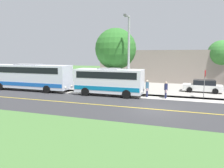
{
  "coord_description": "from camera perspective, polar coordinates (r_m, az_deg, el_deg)",
  "views": [
    {
      "loc": [
        16.71,
        1.89,
        4.41
      ],
      "look_at": [
        -3.5,
        -4.83,
        1.4
      ],
      "focal_mm": 33.36,
      "sensor_mm": 36.0,
      "label": 1
    }
  ],
  "objects": [
    {
      "name": "tree_curbside",
      "position": [
        25.28,
        0.99,
        9.56
      ],
      "size": [
        4.92,
        4.92,
        7.55
      ],
      "color": "brown",
      "rests_on": "ground"
    },
    {
      "name": "road_centre_line",
      "position": [
        17.38,
        11.63,
        -6.79
      ],
      "size": [
        0.16,
        100.0,
        0.0
      ],
      "primitive_type": "cube",
      "color": "gold",
      "rests_on": "ground"
    },
    {
      "name": "commercial_building",
      "position": [
        38.2,
        15.53,
        4.98
      ],
      "size": [
        10.0,
        22.45,
        5.12
      ],
      "primitive_type": "cube",
      "color": "gray",
      "rests_on": "ground"
    },
    {
      "name": "tree_lot_edge",
      "position": [
        34.55,
        27.74,
        7.37
      ],
      "size": [
        3.86,
        3.86,
        6.51
      ],
      "color": "#4C3826",
      "rests_on": "ground"
    },
    {
      "name": "parking_lot_surface",
      "position": [
        29.46,
        20.33,
        -1.06
      ],
      "size": [
        14.0,
        36.0,
        0.01
      ],
      "primitive_type": "cube",
      "color": "#9E9991",
      "rests_on": "ground"
    },
    {
      "name": "parked_car_near",
      "position": [
        26.95,
        23.59,
        -0.57
      ],
      "size": [
        2.25,
        4.52,
        1.45
      ],
      "color": "white",
      "rests_on": "ground"
    },
    {
      "name": "sidewalk",
      "position": [
        22.43,
        13.22,
        -3.5
      ],
      "size": [
        2.4,
        100.0,
        0.01
      ],
      "primitive_type": "cube",
      "color": "#B2ADA3",
      "rests_on": "ground"
    },
    {
      "name": "shuttle_bus_front",
      "position": [
        22.64,
        -0.83,
        1.0
      ],
      "size": [
        2.67,
        7.48,
        2.97
      ],
      "color": "white",
      "rests_on": "ground"
    },
    {
      "name": "ground_plane",
      "position": [
        17.38,
        11.63,
        -6.82
      ],
      "size": [
        120.0,
        120.0,
        0.0
      ],
      "primitive_type": "plane",
      "color": "#477238"
    },
    {
      "name": "road_surface",
      "position": [
        17.38,
        11.63,
        -6.81
      ],
      "size": [
        8.0,
        100.0,
        0.01
      ],
      "primitive_type": "cube",
      "color": "#333335",
      "rests_on": "ground"
    },
    {
      "name": "pedestrian_waiting",
      "position": [
        22.1,
        9.62,
        -1.02
      ],
      "size": [
        0.72,
        0.34,
        1.8
      ],
      "color": "#1E2347",
      "rests_on": "ground"
    },
    {
      "name": "street_light_pole",
      "position": [
        22.24,
        4.54,
        8.57
      ],
      "size": [
        1.97,
        0.24,
        8.42
      ],
      "color": "#9E9EA3",
      "rests_on": "ground"
    },
    {
      "name": "pedestrian_with_bags",
      "position": [
        21.8,
        14.56,
        -1.42
      ],
      "size": [
        0.72,
        0.34,
        1.72
      ],
      "color": "#1E2347",
      "rests_on": "ground"
    },
    {
      "name": "transit_bus_rear",
      "position": [
        27.97,
        -21.86,
        2.09
      ],
      "size": [
        2.68,
        11.26,
        3.27
      ],
      "color": "silver",
      "rests_on": "ground"
    },
    {
      "name": "stop_sign",
      "position": [
        23.06,
        24.07,
        1.25
      ],
      "size": [
        0.76,
        0.07,
        2.88
      ],
      "color": "slate",
      "rests_on": "ground"
    }
  ]
}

